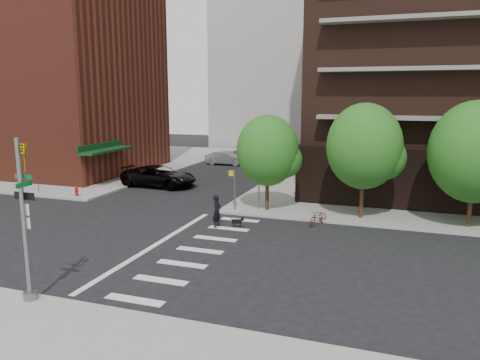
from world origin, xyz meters
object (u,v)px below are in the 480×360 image
at_px(scooter, 318,217).
at_px(dog_walker, 217,211).
at_px(parked_car_black, 159,176).
at_px(parked_car_silver, 226,158).
at_px(traffic_signal, 26,233).
at_px(parked_car_maroon, 150,175).
at_px(fire_hydrant, 77,191).

relative_size(scooter, dog_walker, 0.92).
distance_m(parked_car_black, scooter, 16.17).
bearing_deg(parked_car_silver, dog_walker, -160.30).
bearing_deg(parked_car_black, parked_car_silver, -1.69).
bearing_deg(dog_walker, scooter, -62.60).
bearing_deg(traffic_signal, parked_car_maroon, 109.35).
height_order(fire_hydrant, parked_car_maroon, parked_car_maroon).
height_order(parked_car_silver, dog_walker, dog_walker).
relative_size(fire_hydrant, parked_car_black, 0.12).
xyz_separation_m(parked_car_maroon, scooter, (15.92, -8.02, -0.25)).
height_order(parked_car_black, parked_car_silver, parked_car_black).
height_order(fire_hydrant, dog_walker, dog_walker).
xyz_separation_m(parked_car_silver, scooter, (13.57, -20.28, -0.29)).
relative_size(traffic_signal, scooter, 3.40).
bearing_deg(parked_car_black, fire_hydrant, 149.90).
xyz_separation_m(fire_hydrant, parked_car_silver, (4.65, 18.98, 0.20)).
distance_m(parked_car_maroon, parked_car_silver, 12.48).
bearing_deg(parked_car_maroon, dog_walker, -129.86).
bearing_deg(parked_car_silver, fire_hydrant, 166.28).
height_order(parked_car_maroon, dog_walker, dog_walker).
relative_size(fire_hydrant, parked_car_silver, 0.16).
bearing_deg(traffic_signal, parked_car_silver, 98.92).
bearing_deg(parked_car_maroon, traffic_signal, -155.55).
distance_m(parked_car_black, parked_car_silver, 13.19).
bearing_deg(parked_car_maroon, parked_car_silver, -5.77).
height_order(parked_car_black, parked_car_maroon, parked_car_black).
xyz_separation_m(parked_car_black, scooter, (14.51, -7.13, -0.41)).
relative_size(parked_car_black, scooter, 3.56).
bearing_deg(parked_car_maroon, fire_hydrant, 166.20).
bearing_deg(traffic_signal, fire_hydrant, 123.26).
height_order(parked_car_maroon, parked_car_silver, parked_car_silver).
relative_size(parked_car_black, parked_car_maroon, 1.28).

